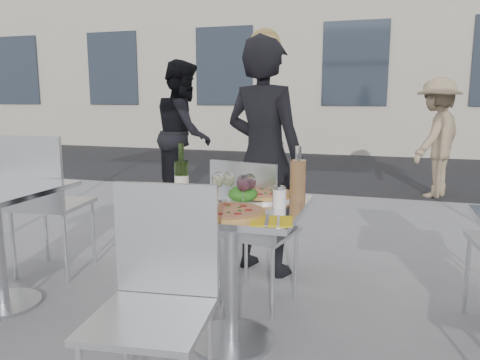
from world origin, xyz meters
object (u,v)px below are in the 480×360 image
(main_table, at_px, (231,245))
(chair_far, at_px, (251,222))
(pizza_near, at_px, (228,212))
(salad_plate, at_px, (243,195))
(sugar_shaker, at_px, (279,197))
(pizza_far, at_px, (264,195))
(wineglass_red_a, at_px, (243,184))
(woman_diner, at_px, (264,157))
(napkin_right, at_px, (272,221))
(napkin_left, at_px, (165,209))
(wineglass_white_a, at_px, (218,181))
(wineglass_red_b, at_px, (249,183))
(chair_near, at_px, (158,286))
(carafe, at_px, (298,180))
(pedestrian_b, at_px, (437,138))
(pedestrian_a, at_px, (184,134))
(wineglass_white_b, at_px, (229,180))
(wine_bottle, at_px, (182,177))
(side_chair_lfar, at_px, (43,194))

(main_table, xyz_separation_m, chair_far, (-0.02, 0.43, 0.01))
(pizza_near, xyz_separation_m, salad_plate, (-0.00, 0.25, 0.03))
(pizza_near, relative_size, salad_plate, 1.57)
(salad_plate, height_order, sugar_shaker, sugar_shaker)
(pizza_far, xyz_separation_m, wineglass_red_a, (-0.05, -0.23, 0.09))
(sugar_shaker, height_order, wineglass_red_a, wineglass_red_a)
(woman_diner, height_order, napkin_right, woman_diner)
(chair_far, height_order, napkin_left, chair_far)
(chair_far, height_order, wineglass_white_a, chair_far)
(wineglass_red_b, bearing_deg, wineglass_red_a, -111.11)
(chair_far, distance_m, napkin_right, 0.77)
(chair_near, height_order, carafe, carafe)
(pedestrian_b, relative_size, napkin_left, 7.63)
(woman_diner, distance_m, napkin_right, 1.39)
(chair_far, xyz_separation_m, pedestrian_a, (-1.56, 2.51, 0.31))
(carafe, bearing_deg, chair_far, 138.65)
(chair_near, distance_m, wineglass_red_a, 0.71)
(wineglass_white_b, relative_size, napkin_left, 0.79)
(carafe, bearing_deg, napkin_right, -95.84)
(woman_diner, bearing_deg, wineglass_red_b, 119.09)
(chair_far, relative_size, pedestrian_b, 0.60)
(napkin_right, bearing_deg, chair_near, -144.68)
(wine_bottle, relative_size, wineglass_red_b, 1.87)
(carafe, relative_size, wineglass_red_b, 1.84)
(main_table, xyz_separation_m, sugar_shaker, (0.24, 0.01, 0.26))
(woman_diner, bearing_deg, chair_near, 109.24)
(pizza_near, xyz_separation_m, wine_bottle, (-0.34, 0.25, 0.10))
(sugar_shaker, bearing_deg, side_chair_lfar, 165.28)
(wineglass_white_b, xyz_separation_m, wineglass_red_a, (0.11, -0.10, 0.00))
(side_chair_lfar, relative_size, pizza_far, 2.97)
(side_chair_lfar, distance_m, pizza_far, 1.70)
(pizza_near, distance_m, napkin_left, 0.32)
(main_table, bearing_deg, salad_plate, 57.85)
(chair_near, height_order, salad_plate, chair_near)
(chair_far, distance_m, napkin_left, 0.71)
(pedestrian_b, bearing_deg, wineglass_red_b, 10.55)
(chair_near, distance_m, sugar_shaker, 0.77)
(wineglass_white_a, bearing_deg, side_chair_lfar, 163.33)
(pizza_far, distance_m, sugar_shaker, 0.25)
(chair_far, bearing_deg, wineglass_red_b, 115.33)
(chair_far, bearing_deg, main_table, 103.05)
(pedestrian_a, bearing_deg, carafe, -163.77)
(side_chair_lfar, bearing_deg, wineglass_white_b, 157.93)
(woman_diner, bearing_deg, napkin_right, 124.42)
(pedestrian_b, bearing_deg, salad_plate, 9.89)
(wine_bottle, relative_size, napkin_right, 1.39)
(pedestrian_a, xyz_separation_m, pizza_far, (1.68, -2.73, -0.09))
(pedestrian_b, xyz_separation_m, salad_plate, (-1.30, -4.24, 0.02))
(sugar_shaker, distance_m, napkin_left, 0.56)
(chair_near, height_order, sugar_shaker, chair_near)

